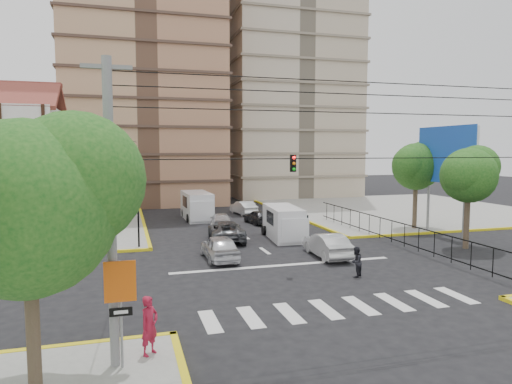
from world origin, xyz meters
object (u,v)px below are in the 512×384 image
object	(u,v)px
van_right_lane	(285,224)
pedestrian_sw_corner	(149,325)
car_silver_front_left	(220,247)
pedestrian_crosswalk	(356,262)
traffic_light_nw	(138,202)
car_white_front_right	(327,245)
van_left_lane	(197,207)
district_sign	(120,291)

from	to	relation	value
van_right_lane	pedestrian_sw_corner	distance (m)	19.89
car_silver_front_left	pedestrian_crosswalk	xyz separation A→B (m)	(6.00, -5.53, 0.03)
traffic_light_nw	pedestrian_crosswalk	size ratio (longest dim) A/B	2.80
traffic_light_nw	pedestrian_sw_corner	world-z (taller)	traffic_light_nw
pedestrian_sw_corner	car_white_front_right	bearing A→B (deg)	0.44
pedestrian_sw_corner	van_right_lane	bearing A→B (deg)	14.00
pedestrian_sw_corner	pedestrian_crosswalk	size ratio (longest dim) A/B	1.18
van_left_lane	car_white_front_right	bearing A→B (deg)	-74.00
district_sign	van_right_lane	size ratio (longest dim) A/B	0.60
traffic_light_nw	pedestrian_crosswalk	bearing A→B (deg)	-43.08
traffic_light_nw	pedestrian_sw_corner	bearing A→B (deg)	-90.61
district_sign	van_left_lane	distance (m)	29.23
car_silver_front_left	pedestrian_sw_corner	xyz separation A→B (m)	(-4.70, -12.04, 0.33)
traffic_light_nw	pedestrian_sw_corner	size ratio (longest dim) A/B	2.36
car_silver_front_left	pedestrian_crosswalk	world-z (taller)	pedestrian_crosswalk
traffic_light_nw	van_left_lane	bearing A→B (deg)	63.74
traffic_light_nw	pedestrian_crosswalk	distance (m)	14.59
car_silver_front_left	pedestrian_crosswalk	size ratio (longest dim) A/B	2.81
traffic_light_nw	pedestrian_sw_corner	xyz separation A→B (m)	(-0.17, -16.35, -2.03)
district_sign	van_right_lane	world-z (taller)	district_sign
car_white_front_right	van_left_lane	bearing A→B (deg)	-70.41
van_left_lane	pedestrian_crosswalk	xyz separation A→B (m)	(4.89, -21.25, -0.45)
van_right_lane	van_left_lane	distance (m)	11.85
traffic_light_nw	van_left_lane	size ratio (longest dim) A/B	0.77
van_left_lane	pedestrian_sw_corner	xyz separation A→B (m)	(-5.80, -27.76, -0.16)
district_sign	car_white_front_right	bearing A→B (deg)	44.22
van_left_lane	pedestrian_sw_corner	world-z (taller)	van_left_lane
district_sign	van_right_lane	xyz separation A→B (m)	(11.34, 17.57, -1.31)
traffic_light_nw	car_silver_front_left	distance (m)	6.68
car_silver_front_left	traffic_light_nw	bearing A→B (deg)	-44.01
pedestrian_crosswalk	van_right_lane	bearing A→B (deg)	-127.53
traffic_light_nw	car_white_front_right	distance (m)	12.44
district_sign	traffic_light_nw	bearing A→B (deg)	86.64
car_white_front_right	pedestrian_sw_corner	size ratio (longest dim) A/B	2.41
van_right_lane	van_left_lane	size ratio (longest dim) A/B	0.94
district_sign	pedestrian_crosswalk	bearing A→B (deg)	32.00
van_right_lane	pedestrian_crosswalk	xyz separation A→B (m)	(0.18, -10.37, -0.35)
traffic_light_nw	car_silver_front_left	size ratio (longest dim) A/B	0.99
traffic_light_nw	district_sign	size ratio (longest dim) A/B	1.38
van_right_lane	pedestrian_sw_corner	size ratio (longest dim) A/B	2.88
car_silver_front_left	van_left_lane	bearing A→B (deg)	-94.43
car_white_front_right	pedestrian_crosswalk	bearing A→B (deg)	86.55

